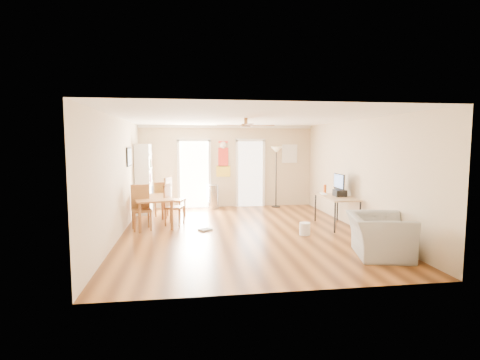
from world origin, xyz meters
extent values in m
plane|color=brown|center=(0.00, 0.00, 0.00)|extent=(7.00, 7.00, 0.00)
cube|color=red|center=(-0.13, 3.48, 1.55)|extent=(0.46, 0.03, 1.10)
cube|color=white|center=(2.05, 3.47, 1.70)|extent=(0.50, 0.04, 0.60)
cube|color=black|center=(-2.73, 1.40, 1.70)|extent=(0.04, 0.66, 0.48)
cylinder|color=#B6B6B8|center=(-0.48, 3.17, 0.37)|extent=(0.41, 0.41, 0.75)
cube|color=white|center=(2.20, 0.77, 0.75)|extent=(0.19, 0.42, 0.01)
cube|color=black|center=(2.45, 0.33, 0.82)|extent=(0.28, 0.32, 0.16)
cylinder|color=#D85713|center=(2.30, 0.94, 0.85)|extent=(0.09, 0.09, 0.22)
cylinder|color=white|center=(1.31, -0.46, 0.14)|extent=(0.29, 0.29, 0.28)
cube|color=gray|center=(-0.87, 0.28, 0.02)|extent=(0.36, 0.34, 0.04)
imported|color=gray|center=(2.15, -2.15, 0.38)|extent=(1.26, 1.37, 0.75)
camera|label=1|loc=(-1.28, -8.31, 2.05)|focal=27.80mm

